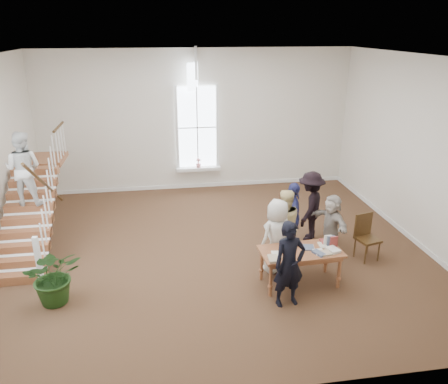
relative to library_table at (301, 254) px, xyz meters
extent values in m
plane|color=#4D341E|center=(-1.53, 1.77, -0.70)|extent=(10.00, 10.00, 0.00)
plane|color=silver|center=(-1.53, 6.27, 1.55)|extent=(10.00, 0.00, 10.00)
plane|color=silver|center=(-1.53, -2.73, 1.55)|extent=(10.00, 0.00, 10.00)
plane|color=silver|center=(3.47, 1.77, 1.55)|extent=(0.00, 9.00, 9.00)
plane|color=white|center=(-1.53, 1.77, 3.80)|extent=(10.00, 10.00, 0.00)
cube|color=white|center=(-1.53, 6.09, 0.00)|extent=(1.45, 0.28, 0.10)
plane|color=white|center=(-1.53, 6.21, 1.35)|extent=(2.60, 0.00, 2.60)
plane|color=white|center=(-1.53, 6.21, 2.95)|extent=(0.60, 0.60, 0.85)
cube|color=white|center=(-1.53, 6.24, -0.64)|extent=(10.00, 0.04, 0.12)
imported|color=pink|center=(-1.53, 6.06, 0.20)|extent=(0.17, 0.17, 0.30)
cube|color=brown|center=(-5.88, 0.97, -0.60)|extent=(1.10, 0.30, 0.20)
cube|color=brown|center=(-5.88, 1.27, -0.40)|extent=(1.10, 0.30, 0.20)
cube|color=brown|center=(-5.88, 1.57, -0.20)|extent=(1.10, 0.30, 0.20)
cube|color=brown|center=(-5.88, 1.87, 0.00)|extent=(1.10, 0.30, 0.20)
cube|color=brown|center=(-5.88, 2.17, 0.20)|extent=(1.10, 0.30, 0.20)
cube|color=brown|center=(-5.88, 2.47, 0.40)|extent=(1.10, 0.30, 0.20)
cube|color=brown|center=(-5.88, 2.77, 0.60)|extent=(1.10, 0.30, 0.20)
cube|color=brown|center=(-5.88, 3.07, 0.80)|extent=(1.10, 0.30, 0.20)
cube|color=brown|center=(-5.88, 3.37, 1.00)|extent=(1.10, 0.30, 0.20)
cube|color=brown|center=(-5.88, 4.27, 1.04)|extent=(1.10, 1.20, 0.12)
cube|color=white|center=(-5.39, 0.82, -0.15)|extent=(0.10, 0.10, 1.10)
cylinder|color=#32200D|center=(-5.38, 2.17, 1.05)|extent=(0.07, 2.74, 1.86)
imported|color=silver|center=(-5.88, 2.47, 1.36)|extent=(0.94, 0.79, 1.72)
cube|color=brown|center=(-0.01, 0.01, 0.06)|extent=(1.71, 0.92, 0.05)
cube|color=brown|center=(-0.01, 0.01, -0.01)|extent=(1.59, 0.80, 0.10)
cylinder|color=brown|center=(-0.73, -0.35, -0.34)|extent=(0.07, 0.07, 0.73)
cylinder|color=brown|center=(0.74, -0.27, -0.34)|extent=(0.07, 0.07, 0.73)
cylinder|color=brown|center=(-0.77, 0.28, -0.34)|extent=(0.07, 0.07, 0.73)
cylinder|color=brown|center=(0.71, 0.36, -0.34)|extent=(0.07, 0.07, 0.73)
cube|color=silver|center=(-0.56, -0.11, 0.10)|extent=(0.21, 0.29, 0.03)
cube|color=beige|center=(-0.30, 0.06, 0.11)|extent=(0.26, 0.24, 0.05)
cube|color=tan|center=(-0.68, -0.28, 0.11)|extent=(0.22, 0.31, 0.05)
cube|color=silver|center=(0.63, -0.12, 0.11)|extent=(0.27, 0.32, 0.05)
cube|color=#4C5972|center=(0.18, 0.08, 0.10)|extent=(0.26, 0.29, 0.03)
cube|color=maroon|center=(0.60, 0.26, 0.10)|extent=(0.20, 0.27, 0.04)
cube|color=white|center=(0.33, -0.14, 0.10)|extent=(0.23, 0.25, 0.03)
cube|color=#BFB299|center=(0.64, -0.14, 0.10)|extent=(0.19, 0.25, 0.03)
cube|color=silver|center=(-0.26, 0.22, 0.10)|extent=(0.24, 0.27, 0.03)
cube|color=beige|center=(0.50, 0.13, 0.10)|extent=(0.17, 0.27, 0.03)
cube|color=tan|center=(0.43, -0.21, 0.11)|extent=(0.22, 0.24, 0.04)
cube|color=silver|center=(0.21, 0.10, 0.10)|extent=(0.21, 0.24, 0.02)
cube|color=#4C5972|center=(0.29, -0.20, 0.11)|extent=(0.25, 0.31, 0.04)
imported|color=black|center=(-0.46, -0.64, 0.17)|extent=(0.69, 0.52, 1.74)
imported|color=beige|center=(-0.36, 0.61, 0.14)|extent=(0.97, 0.83, 1.68)
imported|color=#F3DC98|center=(-0.06, 1.11, 0.16)|extent=(0.95, 0.80, 1.71)
imported|color=navy|center=(0.28, 1.54, 0.15)|extent=(0.49, 1.02, 1.70)
imported|color=black|center=(0.88, 1.99, 0.19)|extent=(1.19, 1.33, 1.79)
imported|color=#BEB5AB|center=(1.18, 1.34, 0.01)|extent=(0.79, 1.39, 1.42)
imported|color=#183511|center=(-4.93, 0.11, -0.11)|extent=(1.25, 1.15, 1.17)
cube|color=#32200D|center=(1.86, 0.77, -0.20)|extent=(0.57, 0.57, 0.06)
cube|color=#32200D|center=(1.81, 0.98, 0.10)|extent=(0.46, 0.16, 0.56)
cylinder|color=#32200D|center=(1.72, 0.54, -0.45)|extent=(0.04, 0.04, 0.49)
cylinder|color=#32200D|center=(2.09, 0.63, -0.45)|extent=(0.04, 0.04, 0.49)
cylinder|color=#32200D|center=(1.63, 0.91, -0.45)|extent=(0.04, 0.04, 0.49)
cylinder|color=#32200D|center=(2.00, 1.00, -0.45)|extent=(0.04, 0.04, 0.49)
camera|label=1|loc=(-2.80, -7.62, 4.40)|focal=35.00mm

